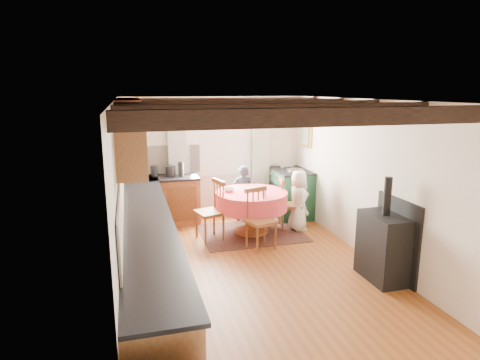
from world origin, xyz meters
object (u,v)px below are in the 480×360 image
object	(u,v)px
chair_right	(290,203)
cup	(264,193)
child_right	(298,201)
child_far	(243,193)
chair_left	(210,210)
dining_table	(251,213)
chair_near	(261,219)
cast_iron_stove	(385,229)
aga_range	(290,192)

from	to	relation	value
chair_right	cup	xyz separation A→B (m)	(-0.65, -0.41, 0.34)
child_right	child_far	bearing A→B (deg)	46.15
child_right	chair_left	bearing A→B (deg)	92.58
chair_left	dining_table	bearing A→B (deg)	82.19
dining_table	child_right	bearing A→B (deg)	-2.14
chair_near	chair_right	distance (m)	1.16
dining_table	cup	distance (m)	0.54
chair_left	child_far	size ratio (longest dim) A/B	0.94
chair_near	cast_iron_stove	size ratio (longest dim) A/B	0.70
child_far	aga_range	bearing A→B (deg)	-163.66
child_right	cup	xyz separation A→B (m)	(-0.76, -0.28, 0.26)
chair_left	chair_right	xyz separation A→B (m)	(1.55, 0.19, -0.05)
chair_right	child_right	world-z (taller)	child_right
chair_left	child_right	bearing A→B (deg)	77.35
chair_near	aga_range	world-z (taller)	chair_near
child_far	chair_near	bearing A→B (deg)	97.98
aga_range	chair_near	bearing A→B (deg)	-126.06
cup	chair_near	bearing A→B (deg)	-113.40
chair_left	cast_iron_stove	bearing A→B (deg)	28.18
chair_left	child_far	xyz separation A→B (m)	(0.84, 0.86, 0.03)
dining_table	chair_right	world-z (taller)	chair_right
chair_left	cast_iron_stove	size ratio (longest dim) A/B	0.73
chair_near	chair_left	world-z (taller)	chair_left
chair_left	child_right	size ratio (longest dim) A/B	0.94
child_far	child_right	size ratio (longest dim) A/B	0.99
chair_right	child_right	xyz separation A→B (m)	(0.11, -0.13, 0.08)
chair_right	child_far	size ratio (longest dim) A/B	0.86
child_right	chair_right	bearing A→B (deg)	39.24
chair_left	aga_range	size ratio (longest dim) A/B	0.98
chair_right	chair_near	bearing A→B (deg)	146.92
dining_table	chair_right	xyz separation A→B (m)	(0.78, 0.10, 0.09)
chair_near	cup	world-z (taller)	chair_near
dining_table	cast_iron_stove	xyz separation A→B (m)	(1.19, -2.20, 0.33)
chair_right	child_far	distance (m)	0.98
dining_table	cast_iron_stove	world-z (taller)	cast_iron_stove
cup	dining_table	bearing A→B (deg)	111.75
chair_near	child_far	world-z (taller)	child_far
dining_table	aga_range	size ratio (longest dim) A/B	1.21
dining_table	child_far	distance (m)	0.79
dining_table	cup	xyz separation A→B (m)	(0.12, -0.31, 0.43)
chair_right	aga_range	world-z (taller)	aga_range
cast_iron_stove	child_far	distance (m)	3.18
dining_table	cup	bearing A→B (deg)	-68.25
child_far	cast_iron_stove	bearing A→B (deg)	123.19
cup	chair_left	bearing A→B (deg)	166.59
cast_iron_stove	child_far	xyz separation A→B (m)	(-1.13, 2.97, -0.16)
aga_range	child_far	bearing A→B (deg)	-176.09
chair_left	aga_range	distance (m)	2.07
chair_near	cast_iron_stove	bearing A→B (deg)	-64.83
cast_iron_stove	cup	size ratio (longest dim) A/B	14.08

